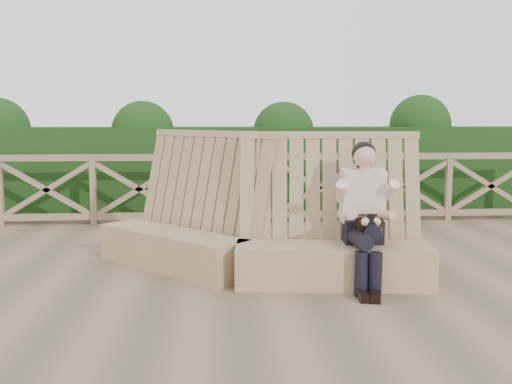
{
  "coord_description": "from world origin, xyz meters",
  "views": [
    {
      "loc": [
        -0.17,
        -5.52,
        1.69
      ],
      "look_at": [
        0.22,
        0.4,
        0.9
      ],
      "focal_mm": 40.0,
      "sensor_mm": 36.0,
      "label": 1
    }
  ],
  "objects": [
    {
      "name": "ground",
      "position": [
        0.0,
        0.0,
        0.0
      ],
      "size": [
        60.0,
        60.0,
        0.0
      ],
      "primitive_type": "plane",
      "color": "brown",
      "rests_on": "ground"
    },
    {
      "name": "bench",
      "position": [
        0.17,
        0.45,
        0.39
      ],
      "size": [
        3.55,
        2.14,
        1.55
      ],
      "rotation": [
        0.0,
        0.0,
        -0.42
      ],
      "color": "#927853",
      "rests_on": "ground"
    },
    {
      "name": "woman",
      "position": [
        1.27,
        -0.01,
        0.76
      ],
      "size": [
        0.43,
        0.91,
        1.44
      ],
      "rotation": [
        0.0,
        0.0,
        -0.03
      ],
      "color": "black",
      "rests_on": "ground"
    },
    {
      "name": "guardrail",
      "position": [
        0.0,
        3.5,
        0.55
      ],
      "size": [
        10.1,
        0.09,
        1.1
      ],
      "color": "#7D6248",
      "rests_on": "ground"
    },
    {
      "name": "hedge",
      "position": [
        0.0,
        4.7,
        0.75
      ],
      "size": [
        12.0,
        1.2,
        1.5
      ],
      "primitive_type": "cube",
      "color": "black",
      "rests_on": "ground"
    }
  ]
}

